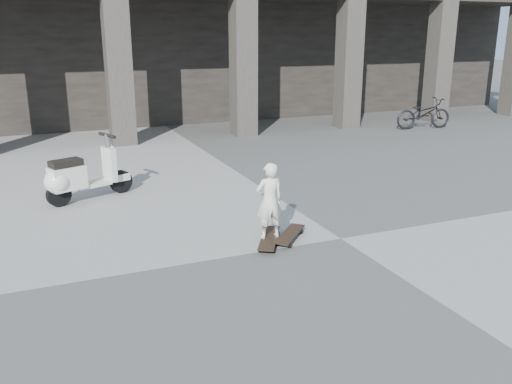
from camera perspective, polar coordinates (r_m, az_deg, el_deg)
name	(u,v)px	position (r m, az deg, el deg)	size (l,w,h in m)	color
ground	(341,239)	(8.24, 8.92, -4.87)	(90.00, 90.00, 0.00)	#474745
colonnade	(143,30)	(20.68, -11.78, 16.33)	(28.00, 8.82, 6.00)	black
longboard	(269,238)	(7.94, 1.40, -4.91)	(0.69, 0.96, 0.10)	black
skateboard_spare	(290,235)	(8.09, 3.59, -4.51)	(0.76, 0.79, 0.10)	black
child	(269,201)	(7.75, 1.43, -0.93)	(0.41, 0.27, 1.12)	beige
scooter	(75,178)	(10.24, -18.52, 1.44)	(1.61, 0.87, 1.18)	black
bicycle	(423,114)	(18.17, 17.21, 7.89)	(0.64, 1.84, 0.97)	black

